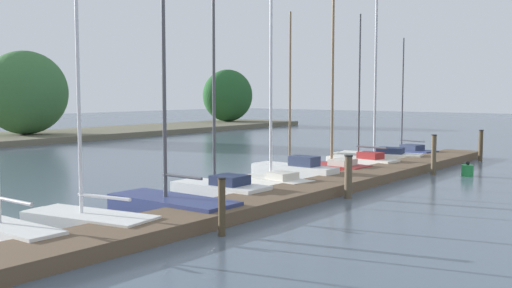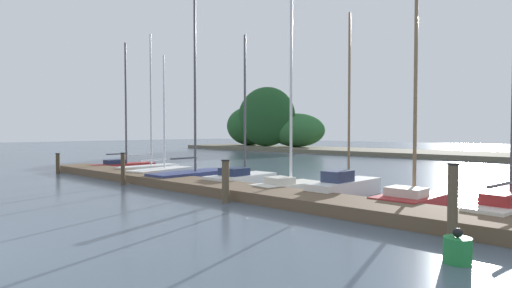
# 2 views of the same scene
# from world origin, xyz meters

# --- Properties ---
(dock_pier) EXTENTS (28.70, 1.80, 0.35)m
(dock_pier) POSITION_xyz_m (0.00, 10.19, 0.17)
(dock_pier) COLOR brown
(dock_pier) RESTS_ON ground
(far_shore) EXTENTS (67.67, 8.00, 7.53)m
(far_shore) POSITION_xyz_m (-6.92, 37.86, 2.55)
(far_shore) COLOR #66604C
(far_shore) RESTS_ON ground
(sailboat_0) EXTENTS (1.30, 3.85, 7.44)m
(sailboat_0) POSITION_xyz_m (-12.54, 12.44, 0.41)
(sailboat_0) COLOR maroon
(sailboat_0) RESTS_ON ground
(sailboat_1) EXTENTS (0.96, 3.58, 7.42)m
(sailboat_1) POSITION_xyz_m (-9.60, 12.32, 0.34)
(sailboat_1) COLOR white
(sailboat_1) RESTS_ON ground
(sailboat_2) EXTENTS (1.82, 3.75, 6.01)m
(sailboat_2) POSITION_xyz_m (-7.73, 11.89, 0.27)
(sailboat_2) COLOR white
(sailboat_2) RESTS_ON ground
(sailboat_3) EXTENTS (1.45, 4.15, 8.14)m
(sailboat_3) POSITION_xyz_m (-5.10, 11.72, 0.36)
(sailboat_3) COLOR navy
(sailboat_3) RESTS_ON ground
(sailboat_4) EXTENTS (1.26, 3.45, 6.25)m
(sailboat_4) POSITION_xyz_m (-2.48, 12.21, 0.35)
(sailboat_4) COLOR white
(sailboat_4) RESTS_ON ground
(sailboat_5) EXTENTS (1.48, 3.06, 8.05)m
(sailboat_5) POSITION_xyz_m (0.15, 11.97, 0.43)
(sailboat_5) COLOR silver
(sailboat_5) RESTS_ON ground
(sailboat_6) EXTENTS (1.00, 3.66, 6.33)m
(sailboat_6) POSITION_xyz_m (2.21, 12.55, 0.39)
(sailboat_6) COLOR white
(sailboat_6) RESTS_ON ground
(sailboat_7) EXTENTS (1.50, 2.88, 7.46)m
(sailboat_7) POSITION_xyz_m (4.66, 12.19, 0.39)
(sailboat_7) COLOR maroon
(sailboat_7) RESTS_ON ground
(sailboat_8) EXTENTS (1.40, 3.54, 6.73)m
(sailboat_8) POSITION_xyz_m (7.13, 12.26, 0.34)
(sailboat_8) COLOR silver
(sailboat_8) RESTS_ON ground
(mooring_piling_0) EXTENTS (0.24, 0.24, 1.09)m
(mooring_piling_0) POSITION_xyz_m (-12.92, 8.84, 0.55)
(mooring_piling_0) COLOR #4C3D28
(mooring_piling_0) RESTS_ON ground
(mooring_piling_1) EXTENTS (0.20, 0.20, 1.37)m
(mooring_piling_1) POSITION_xyz_m (-6.16, 8.84, 0.69)
(mooring_piling_1) COLOR #4C3D28
(mooring_piling_1) RESTS_ON ground
(mooring_piling_2) EXTENTS (0.27, 0.27, 1.36)m
(mooring_piling_2) POSITION_xyz_m (0.01, 8.95, 0.69)
(mooring_piling_2) COLOR brown
(mooring_piling_2) RESTS_ON ground
(mooring_piling_3) EXTENTS (0.23, 0.23, 1.63)m
(mooring_piling_3) POSITION_xyz_m (6.82, 8.85, 0.82)
(mooring_piling_3) COLOR brown
(mooring_piling_3) RESTS_ON ground
(channel_buoy_0) EXTENTS (0.47, 0.47, 0.61)m
(channel_buoy_0) POSITION_xyz_m (7.28, 7.63, 0.24)
(channel_buoy_0) COLOR #23843D
(channel_buoy_0) RESTS_ON ground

